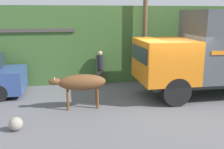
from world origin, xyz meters
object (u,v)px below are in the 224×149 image
at_px(utility_pole, 145,12).
at_px(roadside_rock, 16,124).
at_px(brown_cow, 81,83).
at_px(pedestrian_on_hill, 100,66).

bearing_deg(utility_pole, roadside_rock, -139.11).
height_order(utility_pole, roadside_rock, utility_pole).
xyz_separation_m(brown_cow, roadside_rock, (-1.99, -1.54, -0.73)).
xyz_separation_m(pedestrian_on_hill, utility_pole, (2.10, -0.08, 2.48)).
distance_m(utility_pole, roadside_rock, 7.53).
xyz_separation_m(brown_cow, utility_pole, (3.18, 2.93, 2.44)).
relative_size(brown_cow, pedestrian_on_hill, 1.24).
relative_size(brown_cow, roadside_rock, 4.99).
relative_size(brown_cow, utility_pole, 0.31).
distance_m(pedestrian_on_hill, roadside_rock, 5.53).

